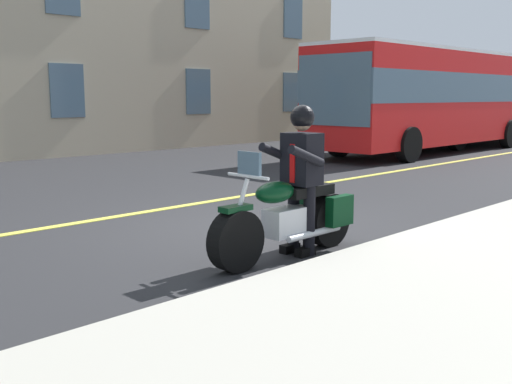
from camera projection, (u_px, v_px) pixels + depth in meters
name	position (u px, v px, depth m)	size (l,w,h in m)	color
ground_plane	(251.00, 228.00, 8.45)	(80.00, 80.00, 0.00)	#28282B
lane_center_stripe	(166.00, 209.00, 9.84)	(60.00, 0.16, 0.01)	#E5DB4C
motorcycle_main	(290.00, 218.00, 6.86)	(2.21, 0.60, 1.26)	black
rider_main	(301.00, 166.00, 6.90)	(0.62, 0.54, 1.74)	black
bus_near	(435.00, 95.00, 19.79)	(11.05, 2.70, 3.30)	red
bus_far	(473.00, 95.00, 23.51)	(11.05, 2.70, 3.30)	orange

